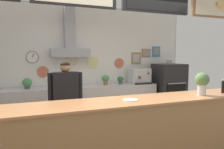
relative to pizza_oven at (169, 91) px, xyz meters
name	(u,v)px	position (x,y,z in m)	size (l,w,h in m)	color
back_wall_assembly	(83,61)	(-2.22, 0.46, 0.80)	(5.61, 2.54, 2.87)	gray
service_counter	(127,138)	(-2.20, -2.11, -0.19)	(4.55, 0.67, 1.05)	#B77F4C
back_prep_counter	(85,106)	(-2.24, 0.20, -0.26)	(3.58, 0.64, 0.94)	silver
pizza_oven	(169,91)	(0.00, 0.00, 0.00)	(0.75, 0.67, 1.53)	#232326
shop_worker	(66,104)	(-2.86, -1.01, 0.10)	(0.59, 0.23, 1.55)	#232328
espresso_machine	(139,76)	(-0.79, 0.18, 0.41)	(0.50, 0.48, 0.39)	silver
potted_sage	(120,80)	(-1.32, 0.19, 0.33)	(0.15, 0.15, 0.20)	#4C4C51
potted_thyme	(27,83)	(-3.50, 0.22, 0.34)	(0.21, 0.21, 0.23)	#4C4C51
potted_rosemary	(72,81)	(-2.53, 0.17, 0.36)	(0.21, 0.21, 0.26)	#4C4C51
potted_oregano	(105,79)	(-1.71, 0.21, 0.36)	(0.18, 0.18, 0.24)	#9E563D
pepper_grinder	(223,86)	(-0.50, -2.16, 0.45)	(0.05, 0.05, 0.23)	black
condiment_plate	(131,100)	(-2.16, -2.14, 0.34)	(0.21, 0.21, 0.01)	white
basil_vase	(202,82)	(-0.98, -2.19, 0.53)	(0.21, 0.21, 0.35)	silver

